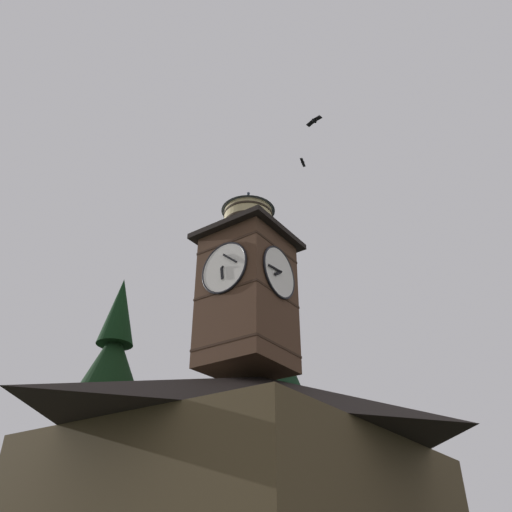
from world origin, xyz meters
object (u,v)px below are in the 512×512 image
Objects in this scene: pine_tree_aside at (271,437)px; pine_tree_behind at (99,450)px; building_main at (261,483)px; moon at (101,428)px; flying_bird_high at (303,162)px; flying_bird_low at (314,121)px; clock_tower at (248,282)px.

pine_tree_behind is at bearing -24.70° from pine_tree_aside.
moon is at bearing -118.35° from building_main.
flying_bird_high is at bearing 102.46° from pine_tree_behind.
building_main is 36.26m from moon.
pine_tree_behind is (1.47, -7.75, 1.67)m from building_main.
flying_bird_high reaches higher than flying_bird_low.
clock_tower is (0.91, -0.05, 7.97)m from building_main.
flying_bird_low is (3.48, 2.53, -1.46)m from flying_bird_high.
flying_bird_high reaches higher than moon.
building_main is at bearing -120.42° from flying_bird_low.
flying_bird_high is (-0.73, 2.16, 14.88)m from building_main.
flying_bird_low is at bearing 59.58° from building_main.
clock_tower is 9.96m from pine_tree_behind.
flying_bird_low reaches higher than clock_tower.
building_main is 14.48m from flying_bird_low.
flying_bird_low reaches higher than moon.
clock_tower is 5.04× the size of moon.
pine_tree_behind is at bearing 51.97° from moon.
pine_tree_aside is at bearing -152.66° from clock_tower.
clock_tower is at bearing 27.34° from pine_tree_aside.
flying_bird_high is at bearing 64.23° from moon.
pine_tree_behind is 9.10m from pine_tree_aside.
clock_tower is at bearing -53.51° from flying_bird_high.
pine_tree_aside is 29.36m from moon.
pine_tree_aside is 26.02× the size of flying_bird_low.
moon is 37.46m from flying_bird_high.
pine_tree_behind is 17.16m from flying_bird_low.
pine_tree_behind is 0.72× the size of pine_tree_aside.
flying_bird_low is (1.84, 4.74, 5.45)m from clock_tower.
clock_tower is 13.04× the size of flying_bird_high.
pine_tree_behind is at bearing -95.91° from flying_bird_low.
flying_bird_high reaches higher than pine_tree_behind.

